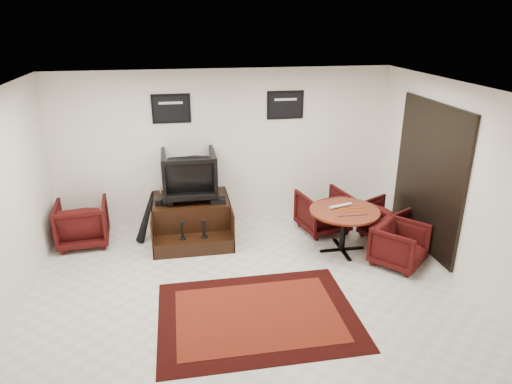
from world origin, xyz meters
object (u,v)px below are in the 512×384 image
shine_chair (189,172)px  table_chair_back (323,209)px  shine_podium (192,219)px  table_chair_window (387,218)px  armchair_side (82,221)px  meeting_table (344,215)px  table_chair_corner (400,243)px

shine_chair → table_chair_back: (2.32, -0.31, -0.73)m
shine_podium → shine_chair: bearing=90.0°
table_chair_window → armchair_side: bearing=54.3°
meeting_table → table_chair_corner: size_ratio=1.51×
meeting_table → table_chair_back: bearing=96.0°
table_chair_corner → table_chair_window: bearing=35.8°
shine_podium → meeting_table: bearing=-22.1°
armchair_side → meeting_table: 4.35m
shine_chair → meeting_table: bearing=154.6°
table_chair_back → meeting_table: bearing=83.9°
shine_podium → armchair_side: 1.82m
table_chair_back → shine_podium: bearing=-16.2°
shine_chair → table_chair_window: 3.50m
table_chair_back → armchair_side: bearing=-14.8°
shine_chair → armchair_side: bearing=2.9°
armchair_side → table_chair_window: 5.18m
table_chair_corner → table_chair_back: bearing=78.3°
meeting_table → table_chair_corner: table_chair_corner is taller
armchair_side → table_chair_window: size_ratio=1.14×
armchair_side → table_chair_window: (5.13, -0.69, -0.05)m
shine_chair → table_chair_back: bearing=171.8°
shine_chair → shine_podium: bearing=89.5°
table_chair_back → table_chair_corner: 1.59m
armchair_side → table_chair_back: bearing=172.1°
shine_podium → table_chair_corner: table_chair_corner is taller
table_chair_window → table_chair_corner: (-0.21, -0.90, 0.00)m
shine_podium → table_chair_back: (2.32, -0.17, 0.09)m
table_chair_back → table_chair_corner: bearing=107.5°
shine_podium → table_chair_window: size_ratio=1.86×
shine_podium → table_chair_window: (3.31, -0.66, 0.05)m
shine_podium → meeting_table: (2.41, -0.98, 0.33)m
table_chair_corner → meeting_table: bearing=99.2°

